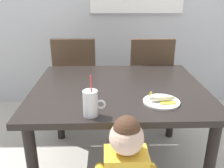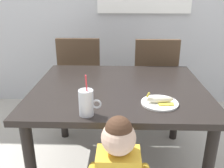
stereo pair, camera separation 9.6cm
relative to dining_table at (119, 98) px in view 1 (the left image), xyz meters
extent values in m
plane|color=#B7B2A8|center=(0.00, 0.00, -0.63)|extent=(24.00, 24.00, 0.00)
cube|color=black|center=(0.00, 0.00, 0.07)|extent=(1.25, 1.06, 0.04)
cylinder|color=black|center=(0.55, -0.45, -0.29)|extent=(0.07, 0.07, 0.69)
cylinder|color=black|center=(-0.55, 0.45, -0.29)|extent=(0.07, 0.07, 0.69)
cylinder|color=black|center=(0.55, 0.45, -0.29)|extent=(0.07, 0.07, 0.69)
cube|color=#4C3826|center=(-0.40, 0.84, -0.18)|extent=(0.44, 0.44, 0.06)
cube|color=#4C3826|center=(-0.40, 0.64, 0.09)|extent=(0.42, 0.05, 0.48)
cylinder|color=black|center=(-0.21, 1.03, -0.42)|extent=(0.04, 0.04, 0.42)
cylinder|color=black|center=(-0.59, 1.03, -0.42)|extent=(0.04, 0.04, 0.42)
cylinder|color=black|center=(-0.21, 0.65, -0.42)|extent=(0.04, 0.04, 0.42)
cylinder|color=black|center=(-0.59, 0.65, -0.42)|extent=(0.04, 0.04, 0.42)
cube|color=#4C3826|center=(0.36, 0.81, -0.18)|extent=(0.44, 0.44, 0.06)
cube|color=#4C3826|center=(0.36, 0.61, 0.09)|extent=(0.42, 0.05, 0.48)
cylinder|color=black|center=(0.55, 1.00, -0.42)|extent=(0.04, 0.04, 0.42)
cylinder|color=black|center=(0.17, 1.00, -0.42)|extent=(0.04, 0.04, 0.42)
cylinder|color=black|center=(0.55, 0.62, -0.42)|extent=(0.04, 0.04, 0.42)
cylinder|color=black|center=(0.17, 0.62, -0.42)|extent=(0.04, 0.04, 0.42)
sphere|color=beige|center=(0.00, -0.67, 0.09)|extent=(0.17, 0.17, 0.17)
sphere|color=#472D1E|center=(0.00, -0.67, 0.14)|extent=(0.13, 0.13, 0.13)
cylinder|color=silver|center=(-0.18, -0.44, 0.17)|extent=(0.08, 0.08, 0.15)
cylinder|color=#B2D184|center=(-0.18, -0.44, 0.14)|extent=(0.07, 0.07, 0.08)
torus|color=silver|center=(-0.12, -0.44, 0.16)|extent=(0.06, 0.01, 0.06)
cylinder|color=#E5333F|center=(-0.17, -0.45, 0.24)|extent=(0.01, 0.06, 0.22)
cylinder|color=white|center=(0.25, -0.28, 0.10)|extent=(0.23, 0.23, 0.01)
ellipsoid|color=#F4EAC6|center=(0.25, -0.29, 0.13)|extent=(0.17, 0.06, 0.04)
cube|color=yellow|center=(0.28, -0.32, 0.11)|extent=(0.09, 0.04, 0.01)
cube|color=yellow|center=(0.27, -0.25, 0.11)|extent=(0.09, 0.04, 0.01)
cylinder|color=yellow|center=(0.18, -0.30, 0.16)|extent=(0.02, 0.01, 0.03)
camera|label=1|loc=(-0.10, -1.66, 0.75)|focal=39.02mm
camera|label=2|loc=(0.00, -1.66, 0.75)|focal=39.02mm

